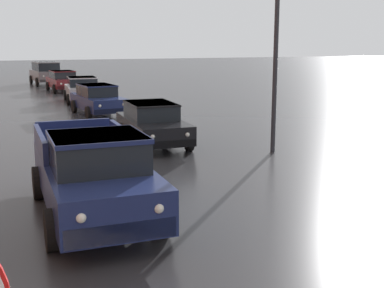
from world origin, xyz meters
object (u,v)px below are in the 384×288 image
object	(u,v)px
sedan_maroon_queued_behind_truck	(63,80)
suv_grey_at_far_intersection	(46,72)
sedan_silver_parked_far_down_block	(83,89)
sedan_black_parked_kerbside_close	(152,123)
pickup_truck_darkblue_approaching_near_lane	(93,174)
street_lamp_post	(276,43)
sedan_darkblue_parked_kerbside_mid	(98,99)

from	to	relation	value
sedan_maroon_queued_behind_truck	suv_grey_at_far_intersection	bearing A→B (deg)	93.45
sedan_maroon_queued_behind_truck	sedan_silver_parked_far_down_block	bearing A→B (deg)	-89.76
suv_grey_at_far_intersection	sedan_black_parked_kerbside_close	bearing A→B (deg)	-89.71
sedan_silver_parked_far_down_block	sedan_maroon_queued_behind_truck	world-z (taller)	same
pickup_truck_darkblue_approaching_near_lane	sedan_maroon_queued_behind_truck	distance (m)	26.82
sedan_silver_parked_far_down_block	street_lamp_post	bearing A→B (deg)	-79.94
sedan_black_parked_kerbside_close	sedan_maroon_queued_behind_truck	bearing A→B (deg)	89.32
suv_grey_at_far_intersection	street_lamp_post	size ratio (longest dim) A/B	0.77
sedan_darkblue_parked_kerbside_mid	suv_grey_at_far_intersection	bearing A→B (deg)	90.17
sedan_darkblue_parked_kerbside_mid	suv_grey_at_far_intersection	world-z (taller)	suv_grey_at_far_intersection
sedan_silver_parked_far_down_block	suv_grey_at_far_intersection	bearing A→B (deg)	91.76
suv_grey_at_far_intersection	street_lamp_post	bearing A→B (deg)	-83.67
sedan_black_parked_kerbside_close	sedan_silver_parked_far_down_block	world-z (taller)	same
sedan_darkblue_parked_kerbside_mid	sedan_maroon_queued_behind_truck	xyz separation A→B (m)	(0.32, 12.48, -0.00)
sedan_darkblue_parked_kerbside_mid	sedan_silver_parked_far_down_block	size ratio (longest dim) A/B	1.03
pickup_truck_darkblue_approaching_near_lane	sedan_black_parked_kerbside_close	distance (m)	7.08
pickup_truck_darkblue_approaching_near_lane	sedan_maroon_queued_behind_truck	world-z (taller)	pickup_truck_darkblue_approaching_near_lane
sedan_maroon_queued_behind_truck	street_lamp_post	xyz separation A→B (m)	(2.86, -22.88, 2.61)
sedan_black_parked_kerbside_close	sedan_darkblue_parked_kerbside_mid	size ratio (longest dim) A/B	0.98
street_lamp_post	sedan_silver_parked_far_down_block	bearing A→B (deg)	100.06
pickup_truck_darkblue_approaching_near_lane	sedan_maroon_queued_behind_truck	bearing A→B (deg)	82.40
sedan_silver_parked_far_down_block	street_lamp_post	distance (m)	16.40
suv_grey_at_far_intersection	street_lamp_post	distance (m)	29.43
pickup_truck_darkblue_approaching_near_lane	sedan_silver_parked_far_down_block	bearing A→B (deg)	79.68
sedan_black_parked_kerbside_close	street_lamp_post	size ratio (longest dim) A/B	0.69
pickup_truck_darkblue_approaching_near_lane	suv_grey_at_far_intersection	world-z (taller)	suv_grey_at_far_intersection
suv_grey_at_far_intersection	sedan_maroon_queued_behind_truck	bearing A→B (deg)	-86.55
sedan_maroon_queued_behind_truck	suv_grey_at_far_intersection	world-z (taller)	suv_grey_at_far_intersection
sedan_silver_parked_far_down_block	sedan_black_parked_kerbside_close	bearing A→B (deg)	-91.16
suv_grey_at_far_intersection	sedan_darkblue_parked_kerbside_mid	bearing A→B (deg)	-89.83
pickup_truck_darkblue_approaching_near_lane	sedan_black_parked_kerbside_close	bearing A→B (deg)	62.16
sedan_darkblue_parked_kerbside_mid	sedan_maroon_queued_behind_truck	distance (m)	12.48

